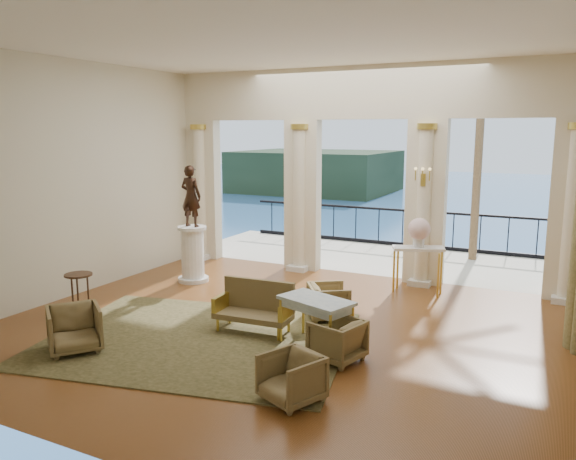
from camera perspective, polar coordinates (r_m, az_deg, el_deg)
The scene contains 21 objects.
floor at distance 9.20m, azimuth -0.84°, elevation -10.09°, with size 9.00×9.00×0.00m, color #4A2C0A.
room_walls at distance 7.66m, azimuth -4.78°, elevation 7.83°, with size 9.00×9.00×9.00m.
arcade at distance 12.17m, azimuth 7.48°, elevation 7.24°, with size 9.00×0.56×4.50m.
terrace at distance 14.41m, azimuth 9.83°, elevation -2.97°, with size 10.00×3.60×0.10m, color beige.
balustrade at distance 15.82m, azimuth 11.55°, elevation -0.15°, with size 9.00×0.06×1.03m.
palm_tree at distance 14.43m, azimuth 19.13°, elevation 13.22°, with size 2.00×2.00×4.50m.
headland at distance 84.99m, azimuth 2.89°, elevation 5.98°, with size 22.00×18.00×6.00m, color black.
sea at distance 68.40m, azimuth 22.94°, elevation 1.64°, with size 160.00×160.00×0.00m, color #204C8F.
wall_sconce at distance 11.50m, azimuth 13.55°, elevation 5.11°, with size 0.30×0.11×0.33m.
rug at distance 8.90m, azimuth -9.15°, elevation -10.88°, with size 4.53×3.53×0.02m, color #353719.
armchair_a at distance 8.81m, azimuth -20.89°, elevation -9.17°, with size 0.71×0.67×0.74m, color #483B1F.
armchair_b at distance 6.84m, azimuth 0.35°, elevation -14.60°, with size 0.63×0.59×0.64m, color #483B1F.
armchair_c at distance 7.98m, azimuth 5.00°, elevation -10.87°, with size 0.64×0.60×0.66m, color #483B1F.
armchair_d at distance 9.63m, azimuth 4.16°, elevation -7.10°, with size 0.65×0.61×0.67m, color #483B1F.
settee at distance 9.04m, azimuth -3.34°, elevation -7.77°, with size 1.26×0.61×0.81m.
game_table at distance 8.31m, azimuth 2.87°, elevation -7.51°, with size 1.22×0.91×0.74m.
pedestal at distance 12.05m, azimuth -9.66°, elevation -2.52°, with size 0.65×0.65×1.18m.
statue at distance 11.84m, azimuth -9.84°, elevation 3.42°, with size 0.47×0.31×1.28m, color black.
console_table at distance 11.26m, azimuth 13.08°, elevation -2.48°, with size 1.05×0.72×0.93m.
urn at distance 11.17m, azimuth 13.18°, elevation -0.06°, with size 0.43×0.43×0.57m.
side_table at distance 10.28m, azimuth -20.50°, elevation -4.77°, with size 0.47×0.47×0.76m.
Camera 1 is at (3.97, -7.66, 3.19)m, focal length 35.00 mm.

